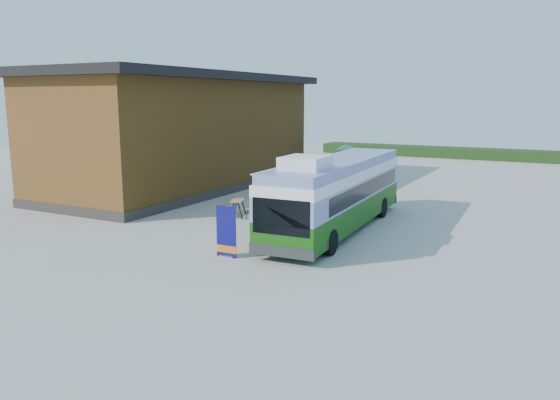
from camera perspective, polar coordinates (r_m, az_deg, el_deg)
The scene contains 10 objects.
ground at distance 23.32m, azimuth -4.31°, elevation -4.11°, with size 100.00×100.00×0.00m, color #BCB7AD.
barn at distance 36.87m, azimuth -9.96°, elevation 6.82°, with size 9.60×21.20×7.50m.
hedge at distance 57.45m, azimuth 23.82°, elevation 4.27°, with size 40.00×3.00×1.00m, color #264419.
bus at distance 24.67m, azimuth 6.00°, elevation 0.89°, with size 3.11×12.20×3.72m.
awning at distance 25.56m, azimuth 1.81°, elevation 3.40°, with size 2.76×4.26×0.51m.
banner at distance 20.57m, azimuth -5.63°, elevation -3.81°, with size 0.86×0.21×1.97m.
picnic_table at distance 27.65m, azimuth -4.43°, elevation -0.40°, with size 1.95×1.86×0.88m.
person_a at distance 30.52m, azimuth 1.17°, elevation 1.30°, with size 0.72×0.47×1.97m, color #999999.
person_b at distance 27.13m, azimuth 0.32°, elevation -0.21°, with size 0.80×0.62×1.65m, color #999999.
slurry_tanker at distance 43.21m, azimuth 6.68°, elevation 4.33°, with size 2.81×5.79×2.20m.
Camera 1 is at (12.10, -19.05, 5.89)m, focal length 35.00 mm.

